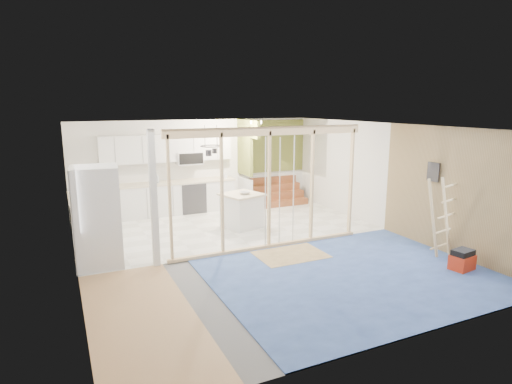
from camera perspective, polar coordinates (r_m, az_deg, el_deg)
name	(u,v)px	position (r m, az deg, el deg)	size (l,w,h in m)	color
room	(256,190)	(8.80, 0.02, 0.25)	(7.01, 8.01, 2.61)	slate
floor_overlays	(258,248)	(9.22, 0.27, -7.51)	(7.00, 8.00, 0.03)	white
stud_frame	(245,177)	(8.64, -1.44, 2.00)	(4.66, 0.14, 2.60)	beige
base_cabinets	(147,203)	(11.65, -14.31, -1.45)	(4.45, 2.24, 0.93)	silver
upper_cabinets	(170,149)	(12.02, -11.44, 5.63)	(3.60, 0.41, 0.85)	silver
green_partition	(266,174)	(12.98, 1.35, 2.40)	(2.25, 1.51, 2.60)	olive
pot_rack	(211,148)	(10.31, -6.02, 5.81)	(0.52, 0.52, 0.72)	black
sheathing_panel	(458,194)	(9.36, 25.30, -0.18)	(0.02, 4.00, 2.60)	#9D8755
electrical_panel	(433,172)	(9.65, 22.58, 2.49)	(0.04, 0.30, 0.40)	#333338
ceiling_light	(256,122)	(11.94, 0.00, 9.29)	(0.32, 0.32, 0.08)	#FFEABF
fridge	(98,217)	(8.54, -20.34, -3.17)	(0.90, 0.87, 1.92)	white
island	(242,211)	(10.64, -1.89, -2.52)	(1.10, 1.10, 0.87)	white
bowl	(245,193)	(10.48, -1.50, -0.10)	(0.26, 0.26, 0.06)	beige
soap_bottle_a	(157,178)	(11.87, -13.02, 1.80)	(0.10, 0.10, 0.27)	#9DA4AF
soap_bottle_b	(225,175)	(12.37, -4.10, 2.29)	(0.09, 0.09, 0.19)	silver
toolbox	(462,260)	(8.90, 25.79, -8.22)	(0.47, 0.38, 0.40)	red
ladder	(441,217)	(9.26, 23.47, -3.11)	(0.88, 0.09, 1.63)	#D8BE84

